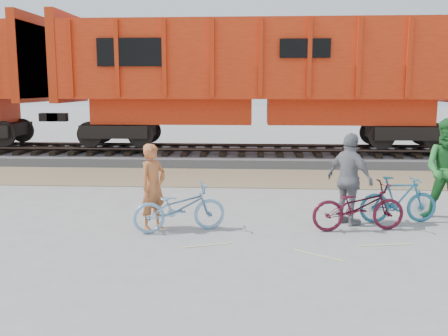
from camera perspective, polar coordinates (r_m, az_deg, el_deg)
The scene contains 10 objects.
ground at distance 9.22m, azimuth 4.80°, elevation -7.39°, with size 120.00×120.00×0.00m, color #9E9E99.
gravel_strip at distance 14.58m, azimuth 4.32°, elevation -1.14°, with size 120.00×3.00×0.02m, color #887B54.
ballast_bed at distance 18.01m, azimuth 4.18°, elevation 1.31°, with size 120.00×4.00×0.30m, color slate.
track at distance 17.97m, azimuth 4.19°, elevation 2.33°, with size 120.00×2.60×0.24m.
hopper_car_center at distance 17.84m, azimuth 4.12°, elevation 10.43°, with size 14.00×3.13×4.65m.
bicycle_blue at distance 9.22m, azimuth -5.13°, elevation -4.52°, with size 0.59×1.71×0.90m, color #75A9D2.
bicycle_teal at distance 10.33m, azimuth 19.32°, elevation -3.43°, with size 0.43×1.54×0.92m, color #256B8D.
bicycle_maroon at distance 9.56m, azimuth 15.10°, elevation -4.25°, with size 0.61×1.74×0.91m, color #4D0F1F.
person_solo at distance 9.32m, azimuth -8.11°, elevation -2.17°, with size 0.59×0.39×1.61m, color #C26734.
person_woman at distance 9.83m, azimuth 14.17°, elevation -1.27°, with size 1.04×0.43×1.78m, color gray.
Camera 1 is at (-0.23, -8.84, 2.64)m, focal length 40.00 mm.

